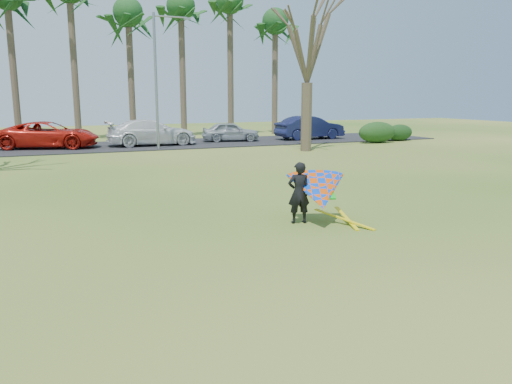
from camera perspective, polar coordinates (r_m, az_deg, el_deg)
name	(u,v)px	position (r m, az deg, el deg)	size (l,w,h in m)	color
ground	(296,265)	(9.85, 4.58, -8.35)	(100.00, 100.00, 0.00)	#245B13
parking_strip	(118,146)	(33.67, -15.49, 5.08)	(46.00, 7.00, 0.06)	black
palm_6	(128,14)	(40.18, -14.42, 19.10)	(4.84, 4.84, 10.84)	brown
palm_7	(181,8)	(41.10, -8.59, 20.08)	(4.84, 4.84, 11.54)	#4D3C2E
palm_8	(230,2)	(42.39, -3.01, 20.83)	(4.84, 4.84, 12.24)	brown
palm_9	(275,23)	(43.70, 2.22, 18.73)	(4.84, 4.84, 10.84)	#48392B
bare_tree_right	(308,37)	(30.07, 5.95, 17.23)	(6.27, 6.27, 9.21)	#473B2A
streetlight	(158,75)	(30.94, -11.09, 13.01)	(2.28, 0.18, 8.00)	gray
hedge_near	(377,132)	(36.00, 13.68, 6.64)	(2.93, 1.33, 1.47)	#183914
hedge_far	(399,133)	(38.06, 16.07, 6.54)	(2.15, 1.01, 1.20)	black
car_2	(49,135)	(33.43, -22.59, 6.06)	(2.71, 5.88, 1.63)	red
car_3	(152,132)	(33.43, -11.83, 6.69)	(2.33, 5.74, 1.67)	white
car_4	(231,131)	(35.71, -2.92, 6.92)	(1.62, 4.02, 1.37)	#A0A7AD
car_5	(310,128)	(37.66, 6.17, 7.33)	(1.80, 5.15, 1.70)	#161B44
kite_flyer	(317,191)	(12.83, 7.02, 0.06)	(2.13, 2.39, 2.02)	black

